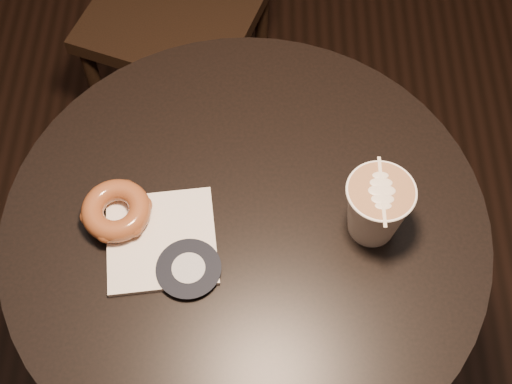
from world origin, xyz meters
TOP-DOWN VIEW (x-y plane):
  - cafe_table at (0.00, 0.00)m, footprint 0.70×0.70m
  - pastry_bag at (-0.12, -0.03)m, footprint 0.17×0.17m
  - doughnut at (-0.18, 0.00)m, footprint 0.10×0.10m
  - latte_cup at (0.18, -0.01)m, footprint 0.09×0.09m

SIDE VIEW (x-z plane):
  - cafe_table at x=0.00m, z-range 0.18..0.93m
  - pastry_bag at x=-0.12m, z-range 0.75..0.76m
  - doughnut at x=-0.18m, z-range 0.76..0.79m
  - latte_cup at x=0.18m, z-range 0.75..0.85m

